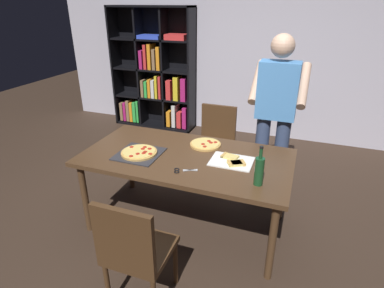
# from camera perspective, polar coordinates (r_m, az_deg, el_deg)

# --- Properties ---
(ground_plane) EXTENTS (12.00, 12.00, 0.00)m
(ground_plane) POSITION_cam_1_polar(r_m,az_deg,el_deg) (3.24, -0.95, -14.06)
(ground_plane) COLOR #38281E
(back_wall) EXTENTS (6.40, 0.10, 2.80)m
(back_wall) POSITION_cam_1_polar(r_m,az_deg,el_deg) (5.08, 10.04, 17.18)
(back_wall) COLOR #BCB7C6
(back_wall) RESTS_ON ground_plane
(dining_table) EXTENTS (1.85, 0.97, 0.75)m
(dining_table) POSITION_cam_1_polar(r_m,az_deg,el_deg) (2.86, -1.04, -3.30)
(dining_table) COLOR #4C331E
(dining_table) RESTS_ON ground_plane
(chair_near_camera) EXTENTS (0.42, 0.42, 0.90)m
(chair_near_camera) POSITION_cam_1_polar(r_m,az_deg,el_deg) (2.24, -10.44, -18.12)
(chair_near_camera) COLOR #472D19
(chair_near_camera) RESTS_ON ground_plane
(chair_far_side) EXTENTS (0.42, 0.42, 0.90)m
(chair_far_side) POSITION_cam_1_polar(r_m,az_deg,el_deg) (3.77, 4.31, 0.87)
(chair_far_side) COLOR #472D19
(chair_far_side) RESTS_ON ground_plane
(bookshelf) EXTENTS (1.40, 0.35, 1.95)m
(bookshelf) POSITION_cam_1_polar(r_m,az_deg,el_deg) (5.43, -6.58, 12.20)
(bookshelf) COLOR black
(bookshelf) RESTS_ON ground_plane
(person_serving_pizza) EXTENTS (0.55, 0.54, 1.75)m
(person_serving_pizza) POSITION_cam_1_polar(r_m,az_deg,el_deg) (3.28, 14.81, 5.58)
(person_serving_pizza) COLOR #38476B
(person_serving_pizza) RESTS_ON ground_plane
(pepperoni_pizza_on_tray) EXTENTS (0.38, 0.38, 0.04)m
(pepperoni_pizza_on_tray) POSITION_cam_1_polar(r_m,az_deg,el_deg) (2.88, -9.51, -1.58)
(pepperoni_pizza_on_tray) COLOR #2D2D33
(pepperoni_pizza_on_tray) RESTS_ON dining_table
(pizza_slices_on_towel) EXTENTS (0.36, 0.28, 0.03)m
(pizza_slices_on_towel) POSITION_cam_1_polar(r_m,az_deg,el_deg) (2.73, 7.33, -3.07)
(pizza_slices_on_towel) COLOR white
(pizza_slices_on_towel) RESTS_ON dining_table
(wine_bottle) EXTENTS (0.07, 0.07, 0.32)m
(wine_bottle) POSITION_cam_1_polar(r_m,az_deg,el_deg) (2.40, 12.02, -4.68)
(wine_bottle) COLOR #194723
(wine_bottle) RESTS_ON dining_table
(kitchen_scissors) EXTENTS (0.20, 0.12, 0.01)m
(kitchen_scissors) POSITION_cam_1_polar(r_m,az_deg,el_deg) (2.58, -1.90, -4.78)
(kitchen_scissors) COLOR silver
(kitchen_scissors) RESTS_ON dining_table
(second_pizza_plain) EXTENTS (0.29, 0.29, 0.03)m
(second_pizza_plain) POSITION_cam_1_polar(r_m,az_deg,el_deg) (3.03, 2.45, -0.02)
(second_pizza_plain) COLOR tan
(second_pizza_plain) RESTS_ON dining_table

